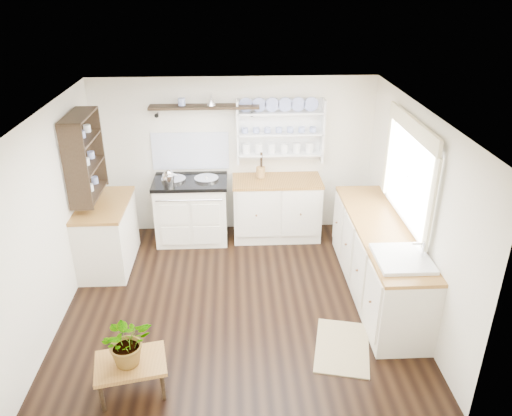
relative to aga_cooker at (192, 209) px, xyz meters
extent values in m
cube|color=black|center=(0.63, -1.57, -0.47)|extent=(4.00, 3.80, 0.01)
cube|color=silver|center=(0.63, 0.33, 0.68)|extent=(4.00, 0.02, 2.30)
cube|color=silver|center=(2.63, -1.57, 0.68)|extent=(0.02, 3.80, 2.30)
cube|color=silver|center=(-1.37, -1.57, 0.68)|extent=(0.02, 3.80, 2.30)
cube|color=white|center=(0.63, -1.57, 1.83)|extent=(4.00, 3.80, 0.01)
cube|color=white|center=(2.59, -1.42, 1.03)|extent=(0.04, 1.40, 1.00)
cube|color=white|center=(2.57, -1.42, 1.03)|extent=(0.02, 1.50, 1.10)
cube|color=beige|center=(2.55, -1.42, 1.61)|extent=(0.04, 1.55, 0.18)
cube|color=white|center=(0.00, 0.00, -0.03)|extent=(1.00, 0.65, 0.88)
cube|color=black|center=(0.00, 0.00, 0.43)|extent=(1.04, 0.69, 0.05)
cylinder|color=silver|center=(-0.23, 0.00, 0.47)|extent=(0.34, 0.34, 0.03)
cylinder|color=silver|center=(0.23, 0.00, 0.47)|extent=(0.34, 0.34, 0.03)
cylinder|color=silver|center=(0.00, -0.37, 0.31)|extent=(0.90, 0.02, 0.02)
cube|color=silver|center=(1.23, 0.03, -0.03)|extent=(1.25, 0.60, 0.88)
cube|color=brown|center=(1.23, 0.03, 0.41)|extent=(1.27, 0.63, 0.04)
cube|color=silver|center=(2.33, -1.47, -0.03)|extent=(0.60, 2.40, 0.88)
cube|color=brown|center=(2.33, -1.47, 0.41)|extent=(0.62, 2.43, 0.04)
cube|color=white|center=(2.33, -2.22, 0.33)|extent=(0.55, 0.60, 0.28)
cylinder|color=silver|center=(2.53, -2.22, 0.53)|extent=(0.02, 0.02, 0.22)
cube|color=silver|center=(-1.07, -0.67, -0.03)|extent=(0.60, 1.10, 0.88)
cube|color=brown|center=(-1.07, -0.67, 0.41)|extent=(0.62, 1.13, 0.04)
cube|color=white|center=(1.28, 0.31, 1.08)|extent=(1.20, 0.03, 0.90)
cube|color=white|center=(1.28, 0.22, 1.08)|extent=(1.20, 0.22, 0.02)
cylinder|color=navy|center=(1.28, 0.23, 1.35)|extent=(0.20, 0.02, 0.20)
cube|color=black|center=(0.23, 0.20, 1.45)|extent=(1.50, 0.24, 0.04)
cone|color=black|center=(-0.42, 0.27, 1.34)|extent=(0.06, 0.20, 0.06)
cone|color=black|center=(0.88, 0.27, 1.34)|extent=(0.06, 0.20, 0.06)
cube|color=black|center=(-1.21, -0.67, 1.08)|extent=(0.28, 0.80, 1.05)
cylinder|color=#A4753C|center=(1.00, 0.11, 0.51)|extent=(0.13, 0.13, 0.15)
cube|color=brown|center=(-0.37, -2.97, -0.15)|extent=(0.72, 0.57, 0.04)
cylinder|color=black|center=(-0.60, -3.20, -0.32)|extent=(0.04, 0.04, 0.31)
cylinder|color=black|center=(-0.67, -2.85, -0.32)|extent=(0.04, 0.04, 0.31)
cylinder|color=black|center=(-0.07, -3.09, -0.32)|extent=(0.04, 0.04, 0.31)
cylinder|color=black|center=(-0.14, -2.74, -0.32)|extent=(0.04, 0.04, 0.31)
imported|color=#3F7233|center=(-0.37, -2.97, 0.12)|extent=(0.55, 0.52, 0.49)
cube|color=olive|center=(1.72, -2.48, -0.47)|extent=(0.73, 0.95, 0.02)
camera|label=1|loc=(0.62, -6.54, 3.12)|focal=35.00mm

